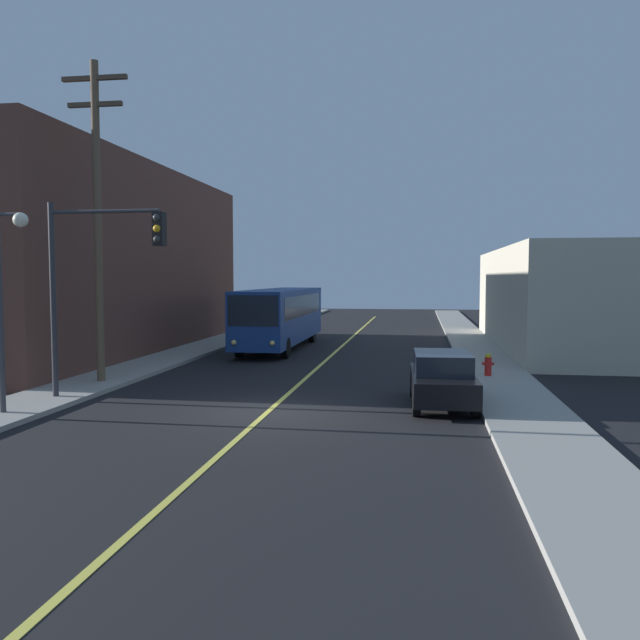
# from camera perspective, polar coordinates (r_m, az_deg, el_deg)

# --- Properties ---
(ground_plane) EXTENTS (120.00, 120.00, 0.00)m
(ground_plane) POSITION_cam_1_polar(r_m,az_deg,el_deg) (18.70, -4.63, -8.12)
(ground_plane) COLOR black
(sidewalk_left) EXTENTS (2.50, 90.00, 0.15)m
(sidewalk_left) POSITION_cam_1_polar(r_m,az_deg,el_deg) (30.32, -13.62, -3.46)
(sidewalk_left) COLOR gray
(sidewalk_left) RESTS_ON ground
(sidewalk_right) EXTENTS (2.50, 90.00, 0.15)m
(sidewalk_right) POSITION_cam_1_polar(r_m,az_deg,el_deg) (28.20, 14.83, -4.02)
(sidewalk_right) COLOR gray
(sidewalk_right) RESTS_ON ground
(lane_stripe_center) EXTENTS (0.16, 60.00, 0.01)m
(lane_stripe_center) POSITION_cam_1_polar(r_m,az_deg,el_deg) (33.29, 1.38, -2.83)
(lane_stripe_center) COLOR #D8CC4C
(lane_stripe_center) RESTS_ON ground
(building_left_brick) EXTENTS (10.00, 23.90, 9.45)m
(building_left_brick) POSITION_cam_1_polar(r_m,az_deg,el_deg) (35.96, -20.87, 4.95)
(building_left_brick) COLOR brown
(building_left_brick) RESTS_ON ground
(building_right_warehouse) EXTENTS (12.00, 20.57, 5.39)m
(building_right_warehouse) POSITION_cam_1_polar(r_m,az_deg,el_deg) (38.12, 24.38, 1.73)
(building_right_warehouse) COLOR beige
(building_right_warehouse) RESTS_ON ground
(city_bus) EXTENTS (2.59, 12.16, 3.20)m
(city_bus) POSITION_cam_1_polar(r_m,az_deg,el_deg) (34.89, -3.48, 0.46)
(city_bus) COLOR navy
(city_bus) RESTS_ON ground
(parked_car_black) EXTENTS (1.97, 4.47, 1.62)m
(parked_car_black) POSITION_cam_1_polar(r_m,az_deg,el_deg) (19.62, 10.76, -5.11)
(parked_car_black) COLOR black
(parked_car_black) RESTS_ON ground
(utility_pole_near) EXTENTS (2.40, 0.28, 11.23)m
(utility_pole_near) POSITION_cam_1_polar(r_m,az_deg,el_deg) (24.34, -19.10, 9.33)
(utility_pole_near) COLOR brown
(utility_pole_near) RESTS_ON sidewalk_left
(traffic_signal_left_corner) EXTENTS (3.75, 0.48, 6.00)m
(traffic_signal_left_corner) POSITION_cam_1_polar(r_m,az_deg,el_deg) (20.79, -19.01, 4.83)
(traffic_signal_left_corner) COLOR #2D2D33
(traffic_signal_left_corner) RESTS_ON sidewalk_left
(street_lamp_left) EXTENTS (0.98, 0.40, 5.50)m
(street_lamp_left) POSITION_cam_1_polar(r_m,az_deg,el_deg) (19.45, -26.01, 3.08)
(street_lamp_left) COLOR #38383D
(street_lamp_left) RESTS_ON sidewalk_left
(fire_hydrant) EXTENTS (0.44, 0.26, 0.84)m
(fire_hydrant) POSITION_cam_1_polar(r_m,az_deg,el_deg) (25.14, 14.66, -3.80)
(fire_hydrant) COLOR red
(fire_hydrant) RESTS_ON sidewalk_right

